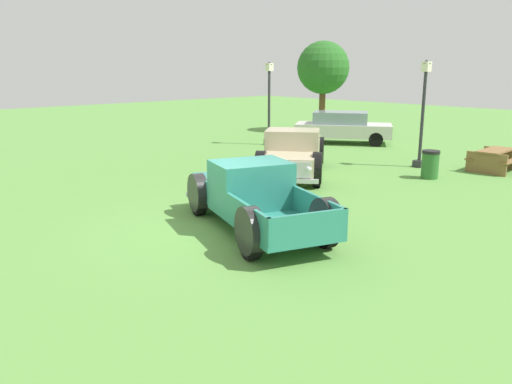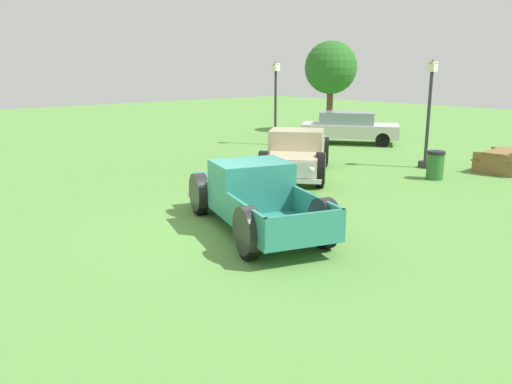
% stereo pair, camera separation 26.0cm
% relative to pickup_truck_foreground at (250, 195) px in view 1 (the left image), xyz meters
% --- Properties ---
extents(ground_plane, '(80.00, 80.00, 0.00)m').
position_rel_pickup_truck_foreground_xyz_m(ground_plane, '(-0.27, -0.68, -0.74)').
color(ground_plane, '#5B9342').
extents(pickup_truck_foreground, '(5.39, 3.40, 1.55)m').
position_rel_pickup_truck_foreground_xyz_m(pickup_truck_foreground, '(0.00, 0.00, 0.00)').
color(pickup_truck_foreground, '#2D8475').
rests_on(pickup_truck_foreground, ground_plane).
extents(pickup_truck_behind_left, '(4.76, 5.27, 1.61)m').
position_rel_pickup_truck_foreground_xyz_m(pickup_truck_behind_left, '(-3.14, 4.79, 0.03)').
color(pickup_truck_behind_left, '#C6B793').
rests_on(pickup_truck_behind_left, ground_plane).
extents(sedan_distant_a, '(4.84, 4.20, 1.54)m').
position_rel_pickup_truck_foreground_xyz_m(sedan_distant_a, '(-6.96, 12.43, 0.06)').
color(sedan_distant_a, silver).
rests_on(sedan_distant_a, ground_plane).
extents(lamp_post_near, '(0.36, 0.36, 3.91)m').
position_rel_pickup_truck_foreground_xyz_m(lamp_post_near, '(-9.06, 9.45, 1.31)').
color(lamp_post_near, '#2D2D33').
rests_on(lamp_post_near, ground_plane).
extents(lamp_post_far, '(0.36, 0.36, 3.93)m').
position_rel_pickup_truck_foreground_xyz_m(lamp_post_far, '(-1.13, 9.62, 1.32)').
color(lamp_post_far, '#2D2D33').
rests_on(lamp_post_far, ground_plane).
extents(picnic_table, '(1.57, 1.88, 0.78)m').
position_rel_pickup_truck_foreground_xyz_m(picnic_table, '(1.11, 10.94, -0.25)').
color(picnic_table, olive).
rests_on(picnic_table, ground_plane).
extents(trash_can, '(0.59, 0.59, 0.95)m').
position_rel_pickup_truck_foreground_xyz_m(trash_can, '(0.18, 8.03, -0.26)').
color(trash_can, '#2D6B2D').
rests_on(trash_can, ground_plane).
extents(oak_tree_west, '(2.97, 2.97, 5.11)m').
position_rel_pickup_truck_foreground_xyz_m(oak_tree_west, '(-10.81, 15.44, 2.85)').
color(oak_tree_west, brown).
rests_on(oak_tree_west, ground_plane).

